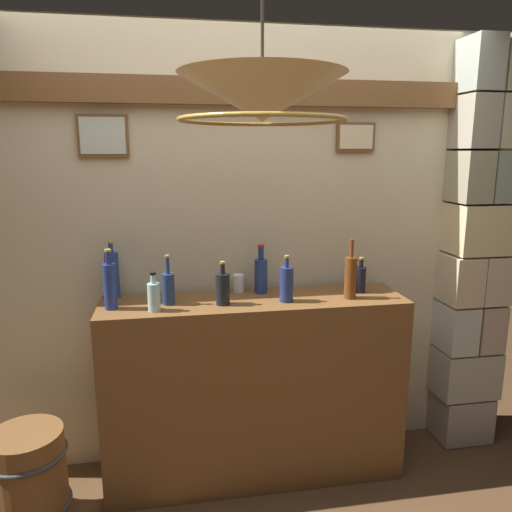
{
  "coord_description": "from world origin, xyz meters",
  "views": [
    {
      "loc": [
        -0.42,
        -1.68,
        1.83
      ],
      "look_at": [
        0.0,
        0.76,
        1.3
      ],
      "focal_mm": 34.22,
      "sensor_mm": 36.0,
      "label": 1
    }
  ],
  "objects": [
    {
      "name": "liquor_bottle_port",
      "position": [
        0.06,
        0.93,
        1.16
      ],
      "size": [
        0.07,
        0.07,
        0.27
      ],
      "color": "navy",
      "rests_on": "bar_shelf_unit"
    },
    {
      "name": "wooden_barrel",
      "position": [
        -1.16,
        0.6,
        0.25
      ],
      "size": [
        0.38,
        0.38,
        0.51
      ],
      "color": "brown",
      "rests_on": "ground"
    },
    {
      "name": "liquor_bottle_rum",
      "position": [
        -0.18,
        0.75,
        1.14
      ],
      "size": [
        0.07,
        0.07,
        0.23
      ],
      "color": "black",
      "rests_on": "bar_shelf_unit"
    },
    {
      "name": "bar_shelf_unit",
      "position": [
        0.0,
        0.81,
        0.53
      ],
      "size": [
        1.64,
        0.42,
        1.05
      ],
      "primitive_type": "cube",
      "color": "brown",
      "rests_on": "ground"
    },
    {
      "name": "glass_tumbler_rocks",
      "position": [
        -0.06,
        0.97,
        1.1
      ],
      "size": [
        0.06,
        0.06,
        0.1
      ],
      "color": "silver",
      "rests_on": "bar_shelf_unit"
    },
    {
      "name": "panelled_rear_partition",
      "position": [
        -0.0,
        1.1,
        1.31
      ],
      "size": [
        3.48,
        0.15,
        2.51
      ],
      "color": "beige",
      "rests_on": "ground"
    },
    {
      "name": "stone_pillar",
      "position": [
        1.38,
        0.96,
        1.23
      ],
      "size": [
        0.37,
        0.31,
        2.45
      ],
      "color": "#A0958A",
      "rests_on": "ground"
    },
    {
      "name": "liquor_bottle_rye",
      "position": [
        -0.74,
        0.77,
        1.18
      ],
      "size": [
        0.06,
        0.06,
        0.31
      ],
      "color": "navy",
      "rests_on": "bar_shelf_unit"
    },
    {
      "name": "liquor_bottle_scotch",
      "position": [
        -0.53,
        0.7,
        1.13
      ],
      "size": [
        0.06,
        0.06,
        0.2
      ],
      "color": "#A3CFD1",
      "rests_on": "bar_shelf_unit"
    },
    {
      "name": "liquor_bottle_bourbon",
      "position": [
        0.61,
        0.84,
        1.13
      ],
      "size": [
        0.06,
        0.06,
        0.2
      ],
      "color": "black",
      "rests_on": "bar_shelf_unit"
    },
    {
      "name": "liquor_bottle_sherry",
      "position": [
        -0.75,
        0.98,
        1.18
      ],
      "size": [
        0.08,
        0.08,
        0.31
      ],
      "color": "navy",
      "rests_on": "bar_shelf_unit"
    },
    {
      "name": "liquor_bottle_tequila",
      "position": [
        0.52,
        0.75,
        1.17
      ],
      "size": [
        0.07,
        0.07,
        0.32
      ],
      "color": "brown",
      "rests_on": "bar_shelf_unit"
    },
    {
      "name": "liquor_bottle_vermouth",
      "position": [
        -0.46,
        0.8,
        1.14
      ],
      "size": [
        0.06,
        0.06,
        0.26
      ],
      "color": "navy",
      "rests_on": "bar_shelf_unit"
    },
    {
      "name": "liquor_bottle_whiskey",
      "position": [
        0.16,
        0.75,
        1.15
      ],
      "size": [
        0.07,
        0.07,
        0.25
      ],
      "color": "navy",
      "rests_on": "bar_shelf_unit"
    },
    {
      "name": "pendant_lamp",
      "position": [
        -0.08,
        0.15,
        2.02
      ],
      "size": [
        0.63,
        0.63,
        0.46
      ],
      "color": "beige"
    }
  ]
}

